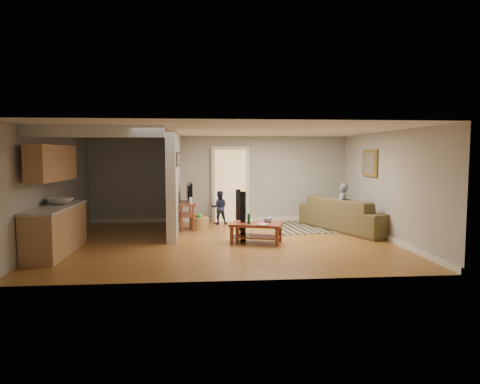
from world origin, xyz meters
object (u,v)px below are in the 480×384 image
(tv_console, at_px, (187,205))
(child, at_px, (341,232))
(speaker_right, at_px, (238,210))
(toy_basket, at_px, (199,223))
(sofa, at_px, (349,230))
(toddler, at_px, (219,224))
(speaker_left, at_px, (243,217))
(coffee_table, at_px, (257,227))

(tv_console, relative_size, child, 0.94)
(speaker_right, xyz_separation_m, toy_basket, (-1.00, 0.29, -0.36))
(sofa, bearing_deg, speaker_right, 64.39)
(toy_basket, xyz_separation_m, toddler, (0.55, 0.78, -0.18))
(toy_basket, bearing_deg, toddler, 54.55)
(speaker_left, bearing_deg, toy_basket, 135.90)
(child, bearing_deg, toy_basket, -78.80)
(coffee_table, bearing_deg, child, 25.73)
(toy_basket, height_order, toddler, toddler)
(sofa, height_order, tv_console, tv_console)
(coffee_table, bearing_deg, tv_console, 130.14)
(coffee_table, bearing_deg, toy_basket, 125.00)
(tv_console, distance_m, child, 4.07)
(tv_console, bearing_deg, speaker_left, -59.44)
(sofa, height_order, speaker_left, speaker_left)
(tv_console, relative_size, toddler, 1.24)
(speaker_left, height_order, speaker_right, speaker_left)
(coffee_table, xyz_separation_m, toy_basket, (-1.30, 1.85, -0.17))
(sofa, relative_size, toddler, 3.08)
(toy_basket, xyz_separation_m, child, (3.60, -0.74, -0.18))
(tv_console, distance_m, toddler, 1.30)
(toy_basket, distance_m, toddler, 0.97)
(toy_basket, height_order, child, child)
(coffee_table, relative_size, tv_console, 1.09)
(child, bearing_deg, coffee_table, -41.42)
(coffee_table, bearing_deg, speaker_right, 100.77)
(tv_console, distance_m, speaker_right, 1.39)
(speaker_left, distance_m, toddler, 2.59)
(sofa, bearing_deg, toddler, 47.39)
(coffee_table, relative_size, toddler, 1.35)
(sofa, xyz_separation_m, speaker_left, (-2.90, -1.24, 0.57))
(tv_console, height_order, toddler, tv_console)
(speaker_right, distance_m, child, 2.69)
(sofa, xyz_separation_m, tv_console, (-4.24, 0.55, 0.65))
(sofa, distance_m, toy_basket, 3.93)
(sofa, distance_m, child, 0.41)
(child, bearing_deg, toddler, -93.67)
(coffee_table, bearing_deg, sofa, 28.01)
(speaker_right, relative_size, child, 0.87)
(tv_console, height_order, speaker_left, speaker_left)
(toddler, bearing_deg, speaker_right, 112.49)
(sofa, distance_m, tv_console, 4.32)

